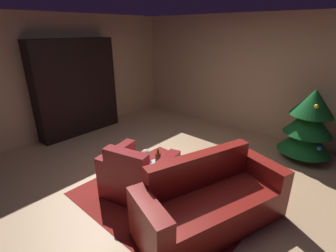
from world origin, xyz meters
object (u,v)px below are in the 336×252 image
object	(u,v)px
coffee_table	(167,173)
decorated_tree	(309,124)
book_stack_on_table	(169,168)
bottle_on_table	(158,158)
armchair_red	(138,176)
couch_red	(211,203)
bookshelf_unit	(82,88)

from	to	relation	value
coffee_table	decorated_tree	bearing A→B (deg)	66.33
coffee_table	book_stack_on_table	distance (m)	0.08
bottle_on_table	coffee_table	bearing A→B (deg)	-7.79
book_stack_on_table	decorated_tree	bearing A→B (deg)	66.59
armchair_red	decorated_tree	bearing A→B (deg)	61.70
decorated_tree	couch_red	bearing A→B (deg)	-98.65
armchair_red	book_stack_on_table	xyz separation A→B (m)	(0.38, 0.22, 0.19)
coffee_table	bottle_on_table	world-z (taller)	bottle_on_table
armchair_red	couch_red	size ratio (longest dim) A/B	0.55
bookshelf_unit	armchair_red	xyz separation A→B (m)	(2.70, -0.81, -0.71)
coffee_table	book_stack_on_table	bearing A→B (deg)	38.15
coffee_table	bottle_on_table	xyz separation A→B (m)	(-0.19, 0.03, 0.14)
couch_red	book_stack_on_table	world-z (taller)	couch_red
bookshelf_unit	bottle_on_table	xyz separation A→B (m)	(2.87, -0.58, -0.45)
book_stack_on_table	decorated_tree	world-z (taller)	decorated_tree
coffee_table	decorated_tree	size ratio (longest dim) A/B	0.54
couch_red	bottle_on_table	distance (m)	0.94
bookshelf_unit	armchair_red	size ratio (longest dim) A/B	1.89
book_stack_on_table	bottle_on_table	world-z (taller)	bottle_on_table
armchair_red	coffee_table	distance (m)	0.43
couch_red	coffee_table	size ratio (longest dim) A/B	2.82
armchair_red	couch_red	world-z (taller)	couch_red
bookshelf_unit	coffee_table	size ratio (longest dim) A/B	2.92
armchair_red	decorated_tree	distance (m)	3.10
bookshelf_unit	coffee_table	distance (m)	3.17
couch_red	armchair_red	bearing A→B (deg)	-170.44
armchair_red	couch_red	bearing A→B (deg)	9.56
bottle_on_table	decorated_tree	distance (m)	2.80
couch_red	coffee_table	bearing A→B (deg)	178.33
bookshelf_unit	coffee_table	world-z (taller)	bookshelf_unit
couch_red	book_stack_on_table	bearing A→B (deg)	176.98
bookshelf_unit	couch_red	distance (m)	3.89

